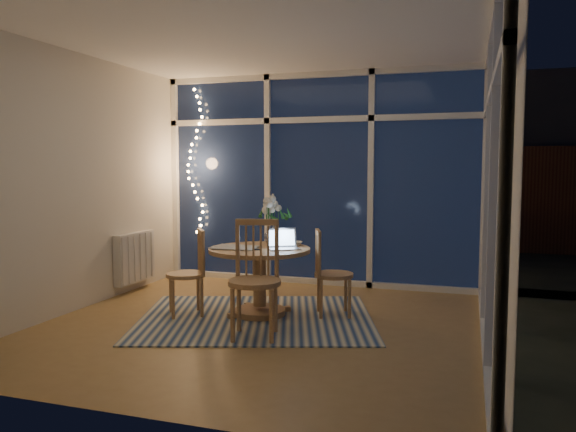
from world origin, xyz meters
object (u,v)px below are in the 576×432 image
at_px(dining_table, 260,282).
at_px(chair_right, 334,273).
at_px(flower_vase, 274,234).
at_px(chair_front, 254,279).
at_px(laptop, 284,238).
at_px(chair_left, 186,272).

distance_m(dining_table, chair_right, 0.73).
bearing_deg(flower_vase, dining_table, -100.73).
height_order(chair_front, flower_vase, chair_front).
height_order(dining_table, chair_front, chair_front).
relative_size(chair_front, laptop, 3.53).
relative_size(dining_table, chair_left, 1.14).
height_order(chair_right, flower_vase, flower_vase).
bearing_deg(flower_vase, chair_left, -146.40).
relative_size(dining_table, laptop, 3.41).
height_order(chair_right, laptop, laptop).
relative_size(chair_right, flower_vase, 4.10).
height_order(dining_table, chair_left, chair_left).
bearing_deg(dining_table, chair_front, -72.59).
height_order(dining_table, chair_right, chair_right).
distance_m(chair_left, chair_right, 1.44).
bearing_deg(flower_vase, chair_front, -80.34).
relative_size(chair_front, flower_vase, 4.85).
distance_m(chair_left, chair_front, 1.02).
bearing_deg(dining_table, chair_left, -162.48).
distance_m(chair_right, flower_vase, 0.73).
xyz_separation_m(chair_left, chair_right, (1.38, 0.43, 0.00)).
relative_size(dining_table, chair_right, 1.14).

